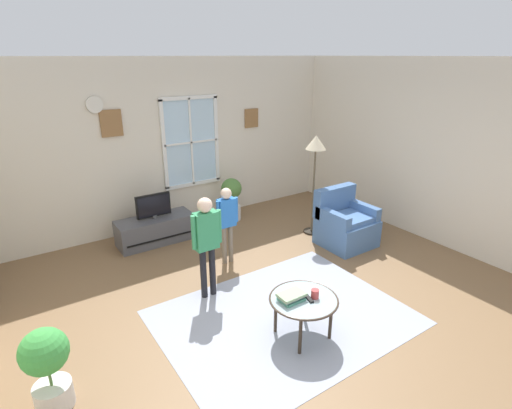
% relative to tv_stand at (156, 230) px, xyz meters
% --- Properties ---
extents(ground_plane, '(6.58, 6.98, 0.02)m').
position_rel_tv_stand_xyz_m(ground_plane, '(0.67, -2.63, -0.22)').
color(ground_plane, brown).
extents(back_wall, '(5.98, 0.17, 2.78)m').
position_rel_tv_stand_xyz_m(back_wall, '(0.68, 0.62, 1.19)').
color(back_wall, beige).
rests_on(back_wall, ground_plane).
extents(side_wall_right, '(0.12, 6.38, 2.78)m').
position_rel_tv_stand_xyz_m(side_wall_right, '(3.73, -2.63, 1.18)').
color(side_wall_right, beige).
rests_on(side_wall_right, ground_plane).
extents(area_rug, '(2.70, 2.08, 0.01)m').
position_rel_tv_stand_xyz_m(area_rug, '(0.48, -2.69, -0.20)').
color(area_rug, '#999EAD').
rests_on(area_rug, ground_plane).
extents(tv_stand, '(1.18, 0.48, 0.41)m').
position_rel_tv_stand_xyz_m(tv_stand, '(0.00, 0.00, 0.00)').
color(tv_stand, '#4C4C51').
rests_on(tv_stand, ground_plane).
extents(television, '(0.54, 0.08, 0.39)m').
position_rel_tv_stand_xyz_m(television, '(0.00, -0.00, 0.41)').
color(television, '#4C4C4C').
rests_on(television, tv_stand).
extents(armchair, '(0.76, 0.74, 0.87)m').
position_rel_tv_stand_xyz_m(armchair, '(2.43, -1.71, 0.12)').
color(armchair, '#476B9E').
rests_on(armchair, ground_plane).
extents(coffee_table, '(0.72, 0.72, 0.46)m').
position_rel_tv_stand_xyz_m(coffee_table, '(0.46, -3.03, 0.22)').
color(coffee_table, '#99B2B7').
rests_on(coffee_table, ground_plane).
extents(book_stack, '(0.27, 0.19, 0.08)m').
position_rel_tv_stand_xyz_m(book_stack, '(0.34, -2.98, 0.29)').
color(book_stack, '#468F77').
rests_on(book_stack, coffee_table).
extents(cup, '(0.08, 0.08, 0.10)m').
position_rel_tv_stand_xyz_m(cup, '(0.56, -3.08, 0.29)').
color(cup, '#BF3F3F').
rests_on(cup, coffee_table).
extents(remote_near_books, '(0.07, 0.15, 0.02)m').
position_rel_tv_stand_xyz_m(remote_near_books, '(0.49, -3.07, 0.26)').
color(remote_near_books, black).
rests_on(remote_near_books, coffee_table).
extents(remote_near_cup, '(0.08, 0.15, 0.02)m').
position_rel_tv_stand_xyz_m(remote_near_cup, '(0.47, -2.97, 0.26)').
color(remote_near_cup, black).
rests_on(remote_near_cup, coffee_table).
extents(person_green_shirt, '(0.39, 0.18, 1.28)m').
position_rel_tv_stand_xyz_m(person_green_shirt, '(-0.01, -1.81, 0.60)').
color(person_green_shirt, black).
rests_on(person_green_shirt, ground_plane).
extents(person_blue_shirt, '(0.34, 0.15, 1.12)m').
position_rel_tv_stand_xyz_m(person_blue_shirt, '(0.61, -1.20, 0.49)').
color(person_blue_shirt, '#726656').
rests_on(person_blue_shirt, ground_plane).
extents(potted_plant_by_window, '(0.36, 0.36, 0.76)m').
position_rel_tv_stand_xyz_m(potted_plant_by_window, '(1.48, 0.14, 0.21)').
color(potted_plant_by_window, silver).
rests_on(potted_plant_by_window, ground_plane).
extents(potted_plant_corner, '(0.38, 0.38, 0.76)m').
position_rel_tv_stand_xyz_m(potted_plant_corner, '(-1.87, -2.56, 0.24)').
color(potted_plant_corner, silver).
rests_on(potted_plant_corner, ground_plane).
extents(floor_lamp, '(0.32, 0.32, 1.64)m').
position_rel_tv_stand_xyz_m(floor_lamp, '(2.29, -1.10, 1.16)').
color(floor_lamp, black).
rests_on(floor_lamp, ground_plane).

